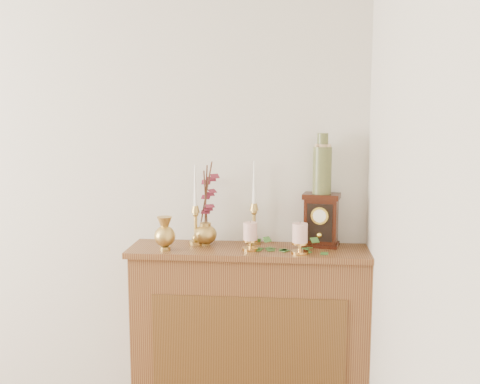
# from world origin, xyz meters

# --- Properties ---
(console_shelf) EXTENTS (1.24, 0.34, 0.93)m
(console_shelf) POSITION_xyz_m (1.40, 2.10, 0.44)
(console_shelf) COLOR brown
(console_shelf) RESTS_ON ground
(candlestick_left) EXTENTS (0.07, 0.07, 0.42)m
(candlestick_left) POSITION_xyz_m (1.11, 2.15, 1.07)
(candlestick_left) COLOR tan
(candlestick_left) RESTS_ON console_shelf
(candlestick_center) EXTENTS (0.07, 0.07, 0.44)m
(candlestick_center) POSITION_xyz_m (1.41, 2.19, 1.07)
(candlestick_center) COLOR tan
(candlestick_center) RESTS_ON console_shelf
(bud_vase) EXTENTS (0.11, 0.11, 0.17)m
(bud_vase) POSITION_xyz_m (0.98, 2.01, 1.01)
(bud_vase) COLOR tan
(bud_vase) RESTS_ON console_shelf
(ginger_jar) EXTENTS (0.18, 0.19, 0.44)m
(ginger_jar) POSITION_xyz_m (1.17, 2.17, 1.13)
(ginger_jar) COLOR tan
(ginger_jar) RESTS_ON console_shelf
(pillar_candle_left) EXTENTS (0.08, 0.08, 0.15)m
(pillar_candle_left) POSITION_xyz_m (1.40, 2.05, 1.01)
(pillar_candle_left) COLOR gold
(pillar_candle_left) RESTS_ON console_shelf
(pillar_candle_right) EXTENTS (0.08, 0.08, 0.16)m
(pillar_candle_right) POSITION_xyz_m (1.65, 2.00, 1.01)
(pillar_candle_right) COLOR gold
(pillar_candle_right) RESTS_ON console_shelf
(ivy_garland) EXTENTS (0.38, 0.17, 0.07)m
(ivy_garland) POSITION_xyz_m (1.62, 2.07, 0.94)
(ivy_garland) COLOR #315E24
(ivy_garland) RESTS_ON console_shelf
(mantel_clock) EXTENTS (0.20, 0.16, 0.27)m
(mantel_clock) POSITION_xyz_m (1.76, 2.17, 1.06)
(mantel_clock) COLOR black
(mantel_clock) RESTS_ON console_shelf
(ceramic_vase) EXTENTS (0.10, 0.10, 0.31)m
(ceramic_vase) POSITION_xyz_m (1.76, 2.18, 1.34)
(ceramic_vase) COLOR #1B3626
(ceramic_vase) RESTS_ON mantel_clock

